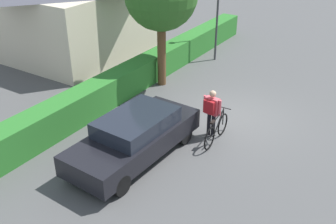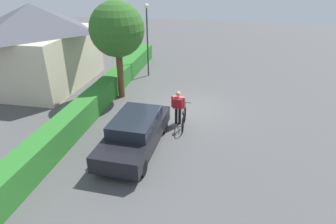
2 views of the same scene
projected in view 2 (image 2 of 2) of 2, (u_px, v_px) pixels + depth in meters
name	position (u px, v px, depth m)	size (l,w,h in m)	color
ground_plane	(186.00, 109.00, 14.90)	(60.00, 60.00, 0.00)	#4F4F4F
hedge_row	(103.00, 93.00, 15.44)	(18.49, 0.90, 1.10)	#2B7429
house_distant	(37.00, 45.00, 17.31)	(7.13, 5.65, 4.84)	beige
parked_car_near	(135.00, 132.00, 11.32)	(4.62, 1.98, 1.41)	black
bicycle	(184.00, 119.00, 13.05)	(1.78, 0.50, 1.01)	black
person_rider	(178.00, 105.00, 13.03)	(0.38, 0.66, 1.63)	black
street_lamp	(147.00, 31.00, 18.39)	(0.28, 0.28, 4.67)	#38383D
tree_kerbside	(117.00, 30.00, 14.77)	(2.87, 2.87, 5.21)	brown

